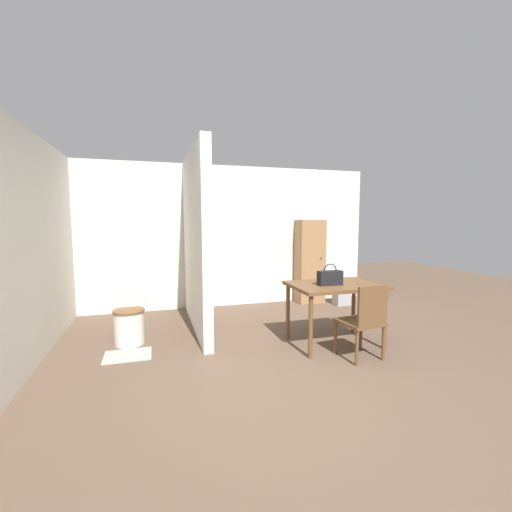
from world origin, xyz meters
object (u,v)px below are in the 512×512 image
(wooden_chair, at_px, (364,319))
(handbag, at_px, (330,278))
(toilet, at_px, (129,317))
(wooden_cabinet, at_px, (310,261))
(space_heater, at_px, (342,293))
(dining_table, at_px, (335,291))

(wooden_chair, distance_m, handbag, 0.64)
(handbag, bearing_deg, toilet, 159.93)
(wooden_cabinet, xyz_separation_m, space_heater, (0.47, -0.38, -0.55))
(wooden_cabinet, distance_m, space_heater, 0.81)
(dining_table, bearing_deg, handbag, -152.14)
(toilet, height_order, wooden_cabinet, wooden_cabinet)
(toilet, relative_size, space_heater, 1.64)
(wooden_chair, xyz_separation_m, toilet, (-2.52, 1.33, -0.14))
(handbag, bearing_deg, dining_table, 27.86)
(toilet, xyz_separation_m, space_heater, (3.60, 0.92, -0.09))
(wooden_chair, height_order, wooden_cabinet, wooden_cabinet)
(dining_table, bearing_deg, wooden_cabinet, 72.19)
(wooden_cabinet, bearing_deg, toilet, -157.53)
(dining_table, relative_size, toilet, 1.47)
(wooden_chair, relative_size, space_heater, 1.88)
(dining_table, relative_size, handbag, 3.67)
(toilet, distance_m, space_heater, 3.71)
(dining_table, relative_size, wooden_cabinet, 0.71)
(toilet, distance_m, handbag, 2.56)
(toilet, distance_m, wooden_cabinet, 3.41)
(toilet, xyz_separation_m, wooden_cabinet, (3.13, 1.29, 0.45))
(dining_table, height_order, wooden_cabinet, wooden_cabinet)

